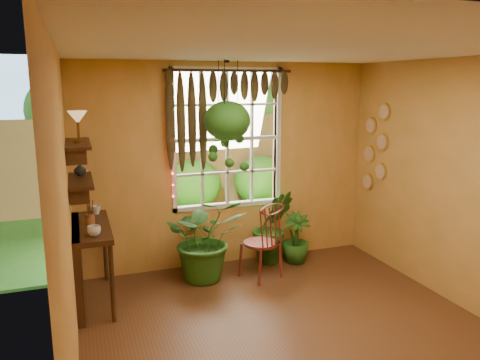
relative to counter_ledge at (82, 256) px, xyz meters
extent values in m
plane|color=#4E3116|center=(1.91, -1.60, -0.55)|extent=(4.50, 4.50, 0.00)
plane|color=white|center=(1.91, -1.60, 2.15)|extent=(4.50, 4.50, 0.00)
plane|color=#DD954B|center=(1.91, 0.65, 0.80)|extent=(4.00, 0.00, 4.00)
plane|color=#DD954B|center=(-0.09, -1.60, 0.80)|extent=(0.00, 4.50, 4.50)
cube|color=silver|center=(1.91, 0.68, 1.15)|extent=(1.52, 0.10, 1.86)
cube|color=white|center=(1.91, 0.71, 1.15)|extent=(1.38, 0.01, 1.78)
cylinder|color=#3C2110|center=(1.91, 0.57, 2.03)|extent=(1.70, 0.04, 0.04)
cube|color=#3C2110|center=(0.11, 0.00, 0.32)|extent=(0.40, 1.20, 0.06)
cube|color=#3C2110|center=(-0.05, 0.00, -0.10)|extent=(0.08, 1.18, 0.90)
cylinder|color=#3C2110|center=(0.27, -0.55, -0.12)|extent=(0.05, 0.05, 0.86)
cylinder|color=#3C2110|center=(0.27, 0.55, -0.12)|extent=(0.05, 0.05, 0.86)
cube|color=#3C2110|center=(0.03, 0.00, 0.85)|extent=(0.25, 0.90, 0.04)
cube|color=#3C2110|center=(0.03, 0.00, 1.25)|extent=(0.25, 0.90, 0.04)
cube|color=#235819|center=(1.91, 5.65, -0.57)|extent=(14.00, 10.00, 0.04)
cube|color=olive|center=(1.91, 3.85, 0.35)|extent=(12.00, 0.10, 1.80)
plane|color=#8EBBEE|center=(1.91, 7.45, 1.00)|extent=(12.00, 0.00, 12.00)
cylinder|color=maroon|center=(2.13, 0.01, -0.10)|extent=(0.56, 0.56, 0.04)
torus|color=maroon|center=(2.20, -0.17, 0.38)|extent=(0.39, 0.19, 0.41)
imported|color=#154512|center=(1.46, 0.18, -0.01)|extent=(1.07, 0.96, 1.08)
imported|color=#154512|center=(2.48, 0.43, -0.04)|extent=(0.61, 0.52, 1.02)
imported|color=#154512|center=(2.77, 0.31, -0.21)|extent=(0.44, 0.44, 0.69)
ellipsoid|color=black|center=(1.79, 0.31, 1.33)|extent=(0.34, 0.34, 0.21)
ellipsoid|color=#154512|center=(1.79, 0.31, 1.42)|extent=(0.58, 0.58, 0.49)
imported|color=silver|center=(0.13, -0.41, 0.40)|extent=(0.18, 0.18, 0.11)
imported|color=beige|center=(0.19, 0.43, 0.40)|extent=(0.13, 0.13, 0.10)
cylinder|color=brown|center=(0.11, 0.00, 0.41)|extent=(0.10, 0.10, 0.12)
imported|color=#B2AD99|center=(0.04, 0.22, 0.94)|extent=(0.17, 0.17, 0.14)
cylinder|color=#563C18|center=(0.05, -0.09, 1.28)|extent=(0.11, 0.11, 0.03)
cylinder|color=#563C18|center=(0.05, -0.09, 1.39)|extent=(0.03, 0.03, 0.20)
cone|color=slate|center=(0.05, -0.09, 1.53)|extent=(0.20, 0.20, 0.13)
camera|label=1|loc=(0.01, -5.19, 1.87)|focal=35.00mm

